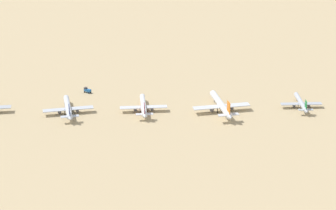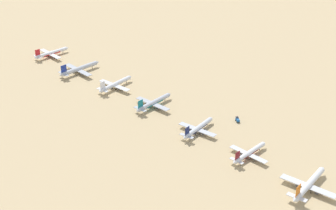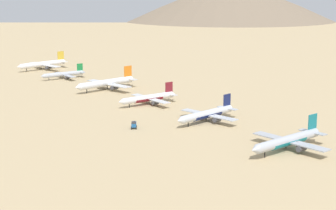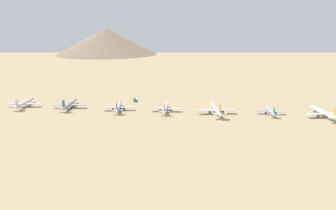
# 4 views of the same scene
# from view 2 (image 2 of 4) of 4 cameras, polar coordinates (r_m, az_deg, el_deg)

# --- Properties ---
(ground_plane) EXTENTS (2584.34, 2584.34, 0.00)m
(ground_plane) POSITION_cam_2_polar(r_m,az_deg,el_deg) (430.34, 3.26, -2.89)
(ground_plane) COLOR tan
(parked_jet_2) EXTENTS (48.87, 39.56, 14.13)m
(parked_jet_2) POSITION_cam_2_polar(r_m,az_deg,el_deg) (374.28, 14.95, -8.27)
(parked_jet_2) COLOR silver
(parked_jet_2) RESTS_ON ground
(parked_jet_3) EXTENTS (40.24, 32.82, 11.61)m
(parked_jet_3) POSITION_cam_2_polar(r_m,az_deg,el_deg) (400.23, 8.76, -5.14)
(parked_jet_3) COLOR silver
(parked_jet_3) RESTS_ON ground
(parked_jet_4) EXTENTS (42.17, 34.16, 12.19)m
(parked_jet_4) POSITION_cam_2_polar(r_m,az_deg,el_deg) (427.15, 3.27, -2.51)
(parked_jet_4) COLOR silver
(parked_jet_4) RESTS_ON ground
(parked_jet_5) EXTENTS (45.14, 36.69, 13.01)m
(parked_jet_5) POSITION_cam_2_polar(r_m,az_deg,el_deg) (465.15, -1.56, 0.26)
(parked_jet_5) COLOR #B2B7C1
(parked_jet_5) RESTS_ON ground
(parked_jet_6) EXTENTS (44.46, 36.06, 12.84)m
(parked_jet_6) POSITION_cam_2_polar(r_m,az_deg,el_deg) (500.95, -5.71, 2.24)
(parked_jet_6) COLOR silver
(parked_jet_6) RESTS_ON ground
(parked_jet_7) EXTENTS (48.55, 39.65, 14.02)m
(parked_jet_7) POSITION_cam_2_polar(r_m,az_deg,el_deg) (537.66, -9.58, 3.87)
(parked_jet_7) COLOR #B2B7C1
(parked_jet_7) RESTS_ON ground
(parked_jet_8) EXTENTS (43.38, 35.47, 12.54)m
(parked_jet_8) POSITION_cam_2_polar(r_m,az_deg,el_deg) (583.78, -12.49, 5.49)
(parked_jet_8) COLOR white
(parked_jet_8) RESTS_ON ground
(service_truck) EXTENTS (5.36, 5.52, 3.90)m
(service_truck) POSITION_cam_2_polar(r_m,az_deg,el_deg) (446.86, 7.51, -1.55)
(service_truck) COLOR #1E5999
(service_truck) RESTS_ON ground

